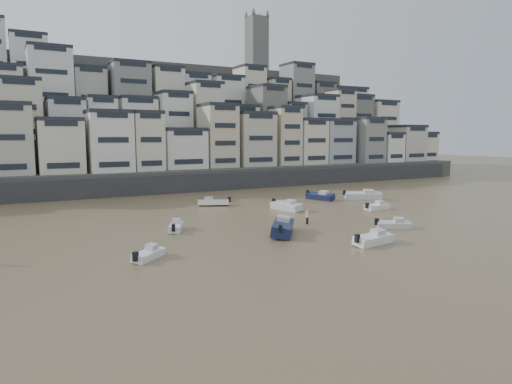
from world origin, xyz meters
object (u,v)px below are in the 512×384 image
boat_a (373,237)px  boat_c (283,225)px  boat_h (213,201)px  boat_j (148,253)px  boat_b (394,224)px  boat_d (377,206)px  boat_i (320,195)px  person_pink (307,217)px  boat_f (176,225)px  boat_g (363,194)px  boat_e (286,205)px

boat_a → boat_c: (-5.44, 8.36, 0.28)m
boat_h → boat_j: (-17.32, -25.73, -0.16)m
boat_b → boat_j: size_ratio=1.05×
boat_c → boat_j: boat_c is taller
boat_d → boat_h: bearing=136.7°
boat_a → boat_b: 9.06m
boat_i → boat_b: bearing=-33.8°
boat_h → person_pink: person_pink is taller
boat_i → boat_c: bearing=-62.5°
boat_i → boat_j: size_ratio=1.37×
boat_a → boat_f: boat_a is taller
boat_b → boat_d: 13.62m
boat_d → boat_h: boat_h is taller
boat_a → boat_f: bearing=125.1°
boat_i → person_pink: (-14.21, -16.48, 0.11)m
boat_g → boat_h: (-24.85, 6.17, -0.20)m
boat_b → boat_h: bearing=145.1°
boat_e → person_pink: (-3.38, -10.11, 0.09)m
boat_e → boat_f: boat_e is taller
boat_j → boat_b: bearing=-42.3°
boat_c → boat_a: bearing=-111.0°
boat_a → boat_d: 22.27m
boat_c → boat_f: boat_c is taller
boat_c → boat_h: 22.75m
boat_i → boat_a: bearing=-44.7°
boat_b → boat_e: size_ratio=0.74×
boat_h → boat_i: size_ratio=0.94×
person_pink → boat_b: bearing=-44.1°
boat_a → boat_i: (14.54, 28.40, 0.05)m
boat_d → boat_i: bearing=89.3°
boat_g → boat_h: bearing=-162.9°
boat_f → boat_h: size_ratio=0.85×
boat_e → boat_g: (17.21, 2.87, 0.13)m
boat_e → boat_g: size_ratio=0.85×
boat_b → boat_h: (-11.61, 26.26, 0.13)m
boat_c → boat_e: boat_c is taller
boat_j → boat_a: bearing=-55.4°
boat_c → boat_j: size_ratio=1.78×
boat_a → boat_i: bearing=54.3°
boat_d → person_pink: 15.77m
boat_d → boat_c: bearing=-165.8°
boat_h → boat_j: size_ratio=1.29×
boat_i → boat_d: bearing=-12.8°
boat_a → boat_g: 32.52m
boat_e → boat_j: 30.03m
boat_c → boat_d: boat_c is taller
boat_d → boat_b: bearing=-131.0°
boat_d → boat_i: (-1.05, 12.50, 0.13)m
boat_b → boat_j: 28.94m
boat_g → person_pink: bearing=-116.8°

